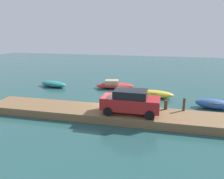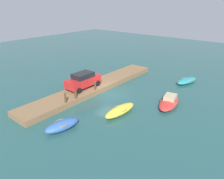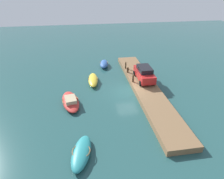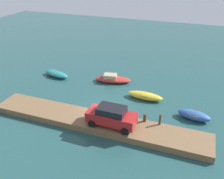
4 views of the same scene
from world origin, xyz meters
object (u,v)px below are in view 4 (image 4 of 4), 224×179
(rowboat_teal, at_px, (56,74))
(dinghy_blue, at_px, (194,115))
(mooring_post_mid_west, at_px, (145,118))
(mooring_post_west, at_px, (114,110))
(parked_car, at_px, (112,116))
(mooring_post_mid_east, at_px, (160,120))
(motorboat_red, at_px, (113,79))
(rowboat_yellow, at_px, (145,96))

(rowboat_teal, distance_m, dinghy_blue, 17.43)
(rowboat_teal, height_order, mooring_post_mid_west, mooring_post_mid_west)
(rowboat_teal, xyz_separation_m, mooring_post_west, (10.11, -6.54, 0.73))
(mooring_post_west, distance_m, parked_car, 1.61)
(mooring_post_mid_east, bearing_deg, rowboat_teal, 155.44)
(motorboat_red, height_order, mooring_post_west, mooring_post_west)
(mooring_post_west, xyz_separation_m, parked_car, (0.36, -1.51, 0.44))
(parked_car, bearing_deg, rowboat_yellow, 78.12)
(rowboat_yellow, bearing_deg, dinghy_blue, -18.52)
(mooring_post_mid_west, bearing_deg, motorboat_red, 127.35)
(rowboat_teal, xyz_separation_m, parked_car, (10.47, -8.05, 1.16))
(mooring_post_mid_west, xyz_separation_m, parked_car, (-2.53, -1.51, 0.55))
(rowboat_yellow, xyz_separation_m, mooring_post_west, (-1.77, -4.85, 0.69))
(rowboat_teal, distance_m, mooring_post_west, 12.07)
(mooring_post_mid_west, distance_m, parked_car, 2.99)
(rowboat_teal, relative_size, mooring_post_mid_west, 5.13)
(mooring_post_mid_east, bearing_deg, motorboat_red, 133.16)
(rowboat_yellow, height_order, dinghy_blue, dinghy_blue)
(mooring_post_west, bearing_deg, mooring_post_mid_east, 0.00)
(dinghy_blue, bearing_deg, mooring_post_mid_east, -124.53)
(parked_car, bearing_deg, motorboat_red, 110.37)
(motorboat_red, distance_m, parked_car, 9.72)
(motorboat_red, height_order, mooring_post_mid_west, mooring_post_mid_west)
(mooring_post_mid_west, bearing_deg, rowboat_teal, 153.28)
(rowboat_yellow, bearing_deg, mooring_post_mid_east, -60.04)
(mooring_post_mid_west, relative_size, mooring_post_mid_east, 0.75)
(rowboat_yellow, height_order, motorboat_red, motorboat_red)
(mooring_post_west, height_order, parked_car, parked_car)
(rowboat_yellow, distance_m, mooring_post_west, 5.21)
(rowboat_teal, height_order, dinghy_blue, dinghy_blue)
(dinghy_blue, height_order, mooring_post_mid_east, mooring_post_mid_east)
(mooring_post_west, relative_size, parked_car, 0.23)
(motorboat_red, xyz_separation_m, dinghy_blue, (9.81, -4.78, 0.04))
(dinghy_blue, distance_m, mooring_post_mid_west, 4.93)
(rowboat_teal, distance_m, mooring_post_mid_west, 14.57)
(mooring_post_mid_east, bearing_deg, rowboat_yellow, 116.66)
(rowboat_yellow, relative_size, mooring_post_west, 4.06)
(dinghy_blue, bearing_deg, rowboat_yellow, 167.62)
(rowboat_yellow, relative_size, motorboat_red, 0.85)
(mooring_post_mid_west, bearing_deg, dinghy_blue, 34.82)
(rowboat_teal, height_order, mooring_post_west, mooring_post_west)
(motorboat_red, height_order, mooring_post_mid_east, mooring_post_mid_east)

